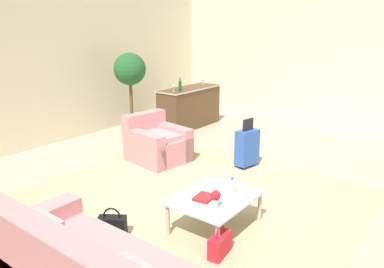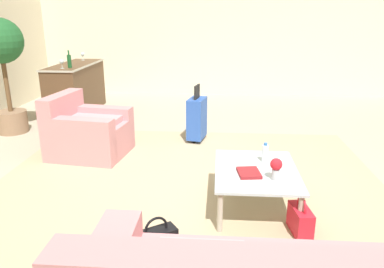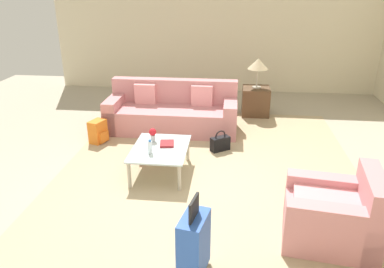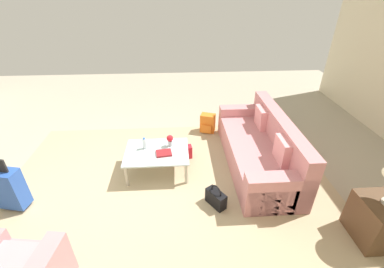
# 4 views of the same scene
# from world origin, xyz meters

# --- Properties ---
(ground_plane) EXTENTS (12.00, 12.00, 0.00)m
(ground_plane) POSITION_xyz_m (0.00, 0.00, 0.00)
(ground_plane) COLOR #A89E89
(area_rug) EXTENTS (5.20, 4.40, 0.01)m
(area_rug) POSITION_xyz_m (-0.60, 0.20, 0.00)
(area_rug) COLOR tan
(area_rug) RESTS_ON ground
(couch) EXTENTS (0.94, 2.40, 0.90)m
(couch) POSITION_xyz_m (-2.20, -0.60, 0.31)
(couch) COLOR #C67F84
(couch) RESTS_ON ground
(coffee_table) EXTENTS (1.04, 0.79, 0.41)m
(coffee_table) POSITION_xyz_m (-0.40, -0.50, 0.36)
(coffee_table) COLOR silver
(coffee_table) RESTS_ON ground
(water_bottle) EXTENTS (0.06, 0.06, 0.20)m
(water_bottle) POSITION_xyz_m (-0.20, -0.60, 0.50)
(water_bottle) COLOR silver
(water_bottle) RESTS_ON coffee_table
(coffee_table_book) EXTENTS (0.27, 0.23, 0.03)m
(coffee_table_book) POSITION_xyz_m (-0.52, -0.42, 0.42)
(coffee_table_book) COLOR maroon
(coffee_table_book) RESTS_ON coffee_table
(flower_vase) EXTENTS (0.11, 0.11, 0.21)m
(flower_vase) POSITION_xyz_m (-0.62, -0.65, 0.53)
(flower_vase) COLOR #B2B7BC
(flower_vase) RESTS_ON coffee_table
(side_table) EXTENTS (0.56, 0.56, 0.58)m
(side_table) POSITION_xyz_m (-3.20, 1.00, 0.29)
(side_table) COLOR #513823
(side_table) RESTS_ON ground
(suitcase_blue) EXTENTS (0.44, 0.30, 0.85)m
(suitcase_blue) POSITION_xyz_m (1.60, 0.20, 0.36)
(suitcase_blue) COLOR #2851AD
(suitcase_blue) RESTS_ON ground
(handbag_black) EXTENTS (0.30, 0.34, 0.36)m
(handbag_black) POSITION_xyz_m (-1.27, 0.34, 0.13)
(handbag_black) COLOR black
(handbag_black) RESTS_ON ground
(handbag_red) EXTENTS (0.34, 0.18, 0.36)m
(handbag_red) POSITION_xyz_m (-0.84, -0.86, 0.13)
(handbag_red) COLOR red
(handbag_red) RESTS_ON ground
(backpack_orange) EXTENTS (0.35, 0.32, 0.40)m
(backpack_orange) POSITION_xyz_m (-1.40, -1.79, 0.19)
(backpack_orange) COLOR orange
(backpack_orange) RESTS_ON ground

